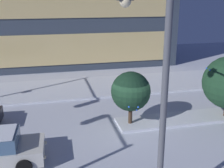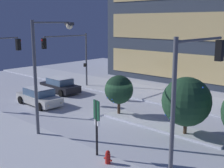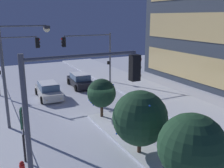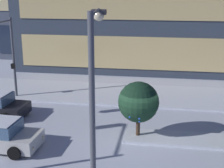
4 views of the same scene
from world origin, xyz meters
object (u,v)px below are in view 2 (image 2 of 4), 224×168
car_near (39,97)px  traffic_light_corner_near_right (195,82)px  fire_hydrant (108,159)px  decorated_tree_median (186,102)px  car_far (60,85)px  street_lamp_arched (47,59)px  decorated_tree_left_of_median (119,90)px  parking_info_sign (97,121)px  traffic_light_corner_far_left (70,51)px

car_near → traffic_light_corner_near_right: (15.39, -2.49, 3.77)m
fire_hydrant → decorated_tree_median: (0.84, 6.16, 1.80)m
car_far → street_lamp_arched: size_ratio=0.66×
car_near → decorated_tree_left_of_median: size_ratio=1.53×
fire_hydrant → car_far: bearing=150.0°
car_far → fire_hydrant: car_far is taller
parking_info_sign → car_near: bearing=86.2°
traffic_light_corner_far_left → fire_hydrant: size_ratio=7.08×
decorated_tree_median → fire_hydrant: bearing=-97.8°
fire_hydrant → traffic_light_corner_far_left: bearing=145.9°
car_far → traffic_light_corner_far_left: size_ratio=0.81×
traffic_light_corner_far_left → traffic_light_corner_near_right: size_ratio=0.90×
traffic_light_corner_far_left → traffic_light_corner_near_right: (17.77, -7.97, 0.44)m
parking_info_sign → traffic_light_corner_near_right: bearing=-57.8°
car_far → traffic_light_corner_far_left: (-0.03, 1.42, 3.34)m
traffic_light_corner_far_left → fire_hydrant: bearing=55.9°
traffic_light_corner_near_right → decorated_tree_median: traffic_light_corner_near_right is taller
fire_hydrant → decorated_tree_left_of_median: bearing=127.0°
traffic_light_corner_far_left → street_lamp_arched: 11.93m
car_near → car_far: (-2.35, 4.06, 0.00)m
car_near → fire_hydrant: (11.85, -4.15, -0.32)m
parking_info_sign → fire_hydrant: bearing=-90.3°
decorated_tree_median → street_lamp_arched: bearing=-143.1°
traffic_light_corner_far_left → decorated_tree_median: bearing=77.0°
traffic_light_corner_far_left → decorated_tree_median: traffic_light_corner_far_left is taller
traffic_light_corner_far_left → decorated_tree_left_of_median: bearing=71.5°
traffic_light_corner_near_right → street_lamp_arched: size_ratio=0.91×
fire_hydrant → decorated_tree_left_of_median: decorated_tree_left_of_median is taller
car_far → decorated_tree_left_of_median: bearing=172.8°
car_near → decorated_tree_left_of_median: 7.44m
car_far → decorated_tree_median: size_ratio=1.26×
traffic_light_corner_near_right → fire_hydrant: traffic_light_corner_near_right is taller
car_near → fire_hydrant: car_near is taller
street_lamp_arched → traffic_light_corner_near_right: bearing=-92.6°
traffic_light_corner_near_right → decorated_tree_median: 5.72m
street_lamp_arched → decorated_tree_median: street_lamp_arched is taller
traffic_light_corner_near_right → street_lamp_arched: (-9.59, -0.68, 0.21)m
parking_info_sign → decorated_tree_median: bearing=-2.2°
car_near → street_lamp_arched: size_ratio=0.66×
parking_info_sign → decorated_tree_left_of_median: (-3.87, 6.22, 0.01)m
fire_hydrant → decorated_tree_median: size_ratio=0.22×
car_far → street_lamp_arched: bearing=141.5°
street_lamp_arched → decorated_tree_median: bearing=-59.7°
car_far → parking_info_sign: parking_info_sign is taller
traffic_light_corner_far_left → fire_hydrant: traffic_light_corner_far_left is taller
traffic_light_corner_near_right → decorated_tree_left_of_median: 10.07m
car_near → fire_hydrant: 12.56m
street_lamp_arched → fire_hydrant: bearing=-105.8°
street_lamp_arched → fire_hydrant: 7.49m
fire_hydrant → parking_info_sign: 1.94m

